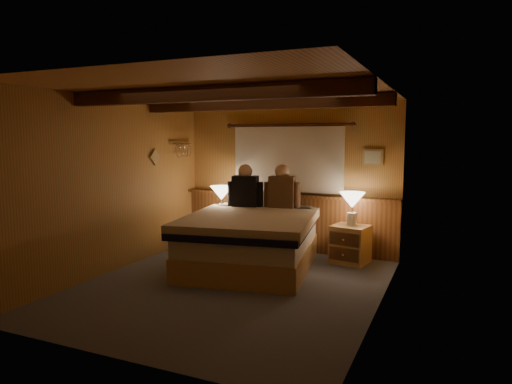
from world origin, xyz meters
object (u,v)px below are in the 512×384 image
Objects in this scene: person_left at (245,189)px; person_right at (282,190)px; nightstand_left at (221,233)px; nightstand_right at (350,244)px; lamp_left at (221,195)px; duffel_bag at (197,252)px; bed at (251,240)px; lamp_right at (352,202)px.

person_left is 1.00× the size of person_right.
nightstand_left is at bearing 167.59° from person_left.
lamp_left is (-2.09, -0.10, 0.64)m from nightstand_right.
person_right is at bearing 31.71° from duffel_bag.
nightstand_right is (2.12, 0.10, -0.01)m from nightstand_left.
lamp_left is 0.69× the size of person_left.
nightstand_right is at bearing 23.25° from bed.
lamp_right is at bearing 88.79° from nightstand_right.
nightstand_right is 0.63m from lamp_right.
lamp_right is 1.68m from person_left.
person_left is at bearing -174.90° from lamp_right.
lamp_left is (0.02, -0.00, 0.63)m from nightstand_left.
nightstand_right is 2.19m from lamp_left.
person_left reaches higher than nightstand_right.
bed is 1.05m from person_right.
lamp_right is 1.10m from person_right.
person_left is (0.43, -0.01, 0.11)m from lamp_left.
lamp_left reaches higher than bed.
nightstand_right is 1.16× the size of duffel_bag.
lamp_right reaches higher than nightstand_right.
person_right reaches higher than lamp_left.
duffel_bag is (0.01, -0.76, -0.15)m from nightstand_left.
lamp_right is 0.70× the size of person_left.
lamp_left reaches higher than lamp_right.
nightstand_left is 1.24× the size of lamp_right.
nightstand_right is at bearing -7.08° from person_left.
lamp_right is 2.42m from duffel_bag.
lamp_right reaches higher than nightstand_left.
lamp_right is (1.25, 0.84, 0.51)m from bed.
bed is at bearing -39.37° from lamp_left.
lamp_right reaches higher than bed.
nightstand_right is at bearing -101.73° from lamp_right.
person_right is at bearing 69.64° from bed.
bed reaches higher than nightstand_left.
bed is 4.96× the size of duffel_bag.
duffel_bag is at bearing 174.67° from bed.
person_left is (-1.66, -0.11, 0.76)m from nightstand_right.
lamp_right is 0.70× the size of person_right.
person_right reaches higher than person_left.
nightstand_left is 0.63m from lamp_left.
person_left is at bearing 8.98° from nightstand_left.
nightstand_left is 1.27× the size of lamp_left.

